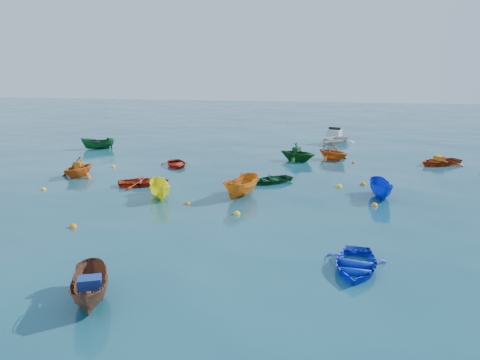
# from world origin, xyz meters

# --- Properties ---
(ground) EXTENTS (160.00, 160.00, 0.00)m
(ground) POSITION_xyz_m (0.00, 0.00, 0.00)
(ground) COLOR #0A3E4D
(ground) RESTS_ON ground
(sampan_brown_mid) EXTENTS (2.23, 3.13, 1.13)m
(sampan_brown_mid) POSITION_xyz_m (-1.59, -10.27, 0.00)
(sampan_brown_mid) COLOR brown
(sampan_brown_mid) RESTS_ON ground
(dinghy_blue_se) EXTENTS (2.50, 3.33, 0.66)m
(dinghy_blue_se) POSITION_xyz_m (6.54, -6.17, 0.00)
(dinghy_blue_se) COLOR #102FD4
(dinghy_blue_se) RESTS_ON ground
(dinghy_orange_w) EXTENTS (2.81, 3.12, 1.45)m
(dinghy_orange_w) POSITION_xyz_m (-11.15, 5.43, 0.00)
(dinghy_orange_w) COLOR #CE5913
(dinghy_orange_w) RESTS_ON ground
(sampan_yellow_mid) EXTENTS (2.31, 3.06, 1.12)m
(sampan_yellow_mid) POSITION_xyz_m (-3.86, 1.54, 0.00)
(sampan_yellow_mid) COLOR #FFF416
(sampan_yellow_mid) RESTS_ON ground
(dinghy_green_e) EXTENTS (3.46, 3.45, 0.59)m
(dinghy_green_e) POSITION_xyz_m (1.78, 6.33, 0.00)
(dinghy_green_e) COLOR #10451F
(dinghy_green_e) RESTS_ON ground
(dinghy_red_nw) EXTENTS (3.75, 3.28, 0.65)m
(dinghy_red_nw) POSITION_xyz_m (-5.90, 4.05, 0.00)
(dinghy_red_nw) COLOR #AF270E
(dinghy_red_nw) RESTS_ON ground
(sampan_orange_n) EXTENTS (2.14, 3.59, 1.30)m
(sampan_orange_n) POSITION_xyz_m (0.55, 2.71, 0.00)
(sampan_orange_n) COLOR orange
(sampan_orange_n) RESTS_ON ground
(dinghy_green_n) EXTENTS (3.66, 3.43, 1.54)m
(dinghy_green_n) POSITION_xyz_m (2.80, 13.79, 0.00)
(dinghy_green_n) COLOR #114A15
(dinghy_green_n) RESTS_ON ground
(dinghy_red_ne) EXTENTS (4.21, 3.91, 0.71)m
(dinghy_red_ne) POSITION_xyz_m (13.42, 14.49, 0.00)
(dinghy_red_ne) COLOR #A5310D
(dinghy_red_ne) RESTS_ON ground
(sampan_blue_far) EXTENTS (1.40, 3.02, 1.13)m
(sampan_blue_far) POSITION_xyz_m (8.29, 4.13, 0.00)
(sampan_blue_far) COLOR #102FCE
(sampan_blue_far) RESTS_ON ground
(dinghy_red_far) EXTENTS (3.15, 3.48, 0.59)m
(dinghy_red_far) POSITION_xyz_m (-5.84, 9.91, 0.00)
(dinghy_red_far) COLOR #A91F0E
(dinghy_red_far) RESTS_ON ground
(dinghy_orange_far) EXTENTS (3.80, 3.75, 1.51)m
(dinghy_orange_far) POSITION_xyz_m (5.50, 14.90, 0.00)
(dinghy_orange_far) COLOR #D35E13
(dinghy_orange_far) RESTS_ON ground
(sampan_green_far) EXTENTS (3.06, 2.05, 1.11)m
(sampan_green_far) POSITION_xyz_m (-15.26, 15.77, 0.00)
(sampan_green_far) COLOR #124D20
(sampan_green_far) RESTS_ON ground
(motorboat_white) EXTENTS (4.50, 5.24, 1.52)m
(motorboat_white) POSITION_xyz_m (5.52, 22.96, 0.00)
(motorboat_white) COLOR silver
(motorboat_white) RESTS_ON ground
(tarp_blue_a) EXTENTS (0.85, 0.77, 0.34)m
(tarp_blue_a) POSITION_xyz_m (-1.52, -10.41, 0.74)
(tarp_blue_a) COLOR navy
(tarp_blue_a) RESTS_ON sampan_brown_mid
(tarp_orange_a) EXTENTS (0.63, 0.52, 0.27)m
(tarp_orange_a) POSITION_xyz_m (-11.14, 5.48, 0.86)
(tarp_orange_a) COLOR #BE7513
(tarp_orange_a) RESTS_ON dinghy_orange_w
(tarp_green_b) EXTENTS (0.67, 0.75, 0.30)m
(tarp_green_b) POSITION_xyz_m (2.70, 13.83, 0.92)
(tarp_green_b) COLOR #12481D
(tarp_green_b) RESTS_ON dinghy_green_n
(tarp_orange_b) EXTENTS (0.80, 0.85, 0.33)m
(tarp_orange_b) POSITION_xyz_m (13.33, 14.43, 0.52)
(tarp_orange_b) COLOR orange
(tarp_orange_b) RESTS_ON dinghy_red_ne
(buoy_or_a) EXTENTS (0.37, 0.37, 0.37)m
(buoy_or_a) POSITION_xyz_m (-5.96, -4.01, 0.00)
(buoy_or_a) COLOR orange
(buoy_or_a) RESTS_ON ground
(buoy_ye_a) EXTENTS (0.35, 0.35, 0.35)m
(buoy_ye_a) POSITION_xyz_m (0.99, -0.58, 0.00)
(buoy_ye_a) COLOR yellow
(buoy_ye_a) RESTS_ON ground
(buoy_or_b) EXTENTS (0.36, 0.36, 0.36)m
(buoy_or_b) POSITION_xyz_m (7.82, 2.31, 0.00)
(buoy_or_b) COLOR orange
(buoy_or_b) RESTS_ON ground
(buoy_ye_b) EXTENTS (0.31, 0.31, 0.31)m
(buoy_ye_b) POSITION_xyz_m (-11.39, 1.80, 0.00)
(buoy_ye_b) COLOR yellow
(buoy_ye_b) RESTS_ON ground
(buoy_or_c) EXTENTS (0.29, 0.29, 0.29)m
(buoy_or_c) POSITION_xyz_m (-1.98, 0.62, 0.00)
(buoy_or_c) COLOR orange
(buoy_or_c) RESTS_ON ground
(buoy_ye_c) EXTENTS (0.39, 0.39, 0.39)m
(buoy_ye_c) POSITION_xyz_m (5.99, 6.07, 0.00)
(buoy_ye_c) COLOR yellow
(buoy_ye_c) RESTS_ON ground
(buoy_or_d) EXTENTS (0.36, 0.36, 0.36)m
(buoy_or_d) POSITION_xyz_m (7.45, 6.88, 0.00)
(buoy_or_d) COLOR orange
(buoy_or_d) RESTS_ON ground
(buoy_ye_d) EXTENTS (0.31, 0.31, 0.31)m
(buoy_ye_d) POSITION_xyz_m (-10.36, 8.83, 0.00)
(buoy_ye_d) COLOR yellow
(buoy_ye_d) RESTS_ON ground
(buoy_or_e) EXTENTS (0.29, 0.29, 0.29)m
(buoy_or_e) POSITION_xyz_m (7.08, 13.81, 0.00)
(buoy_or_e) COLOR orange
(buoy_or_e) RESTS_ON ground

